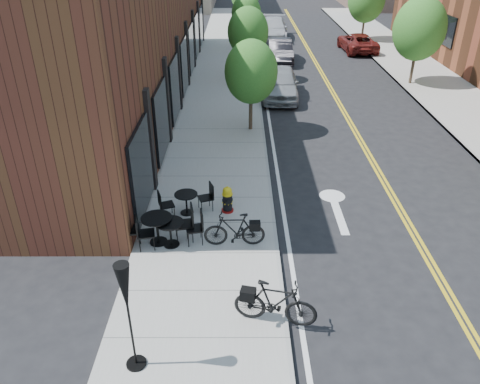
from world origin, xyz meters
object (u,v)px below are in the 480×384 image
object	(u,v)px
patio_umbrella	(126,296)
parked_car_far	(357,42)
bicycle_right	(275,303)
bistro_set_c	(186,201)
parked_car_c	(273,29)
fire_hydrant	(227,200)
parked_car_b	(280,51)
parked_car_a	(280,83)
bistro_set_b	(157,226)
bistro_set_a	(170,230)
bicycle_left	(234,230)

from	to	relation	value
patio_umbrella	parked_car_far	distance (m)	30.03
patio_umbrella	parked_car_far	bearing A→B (deg)	69.43
bicycle_right	bistro_set_c	distance (m)	5.16
parked_car_c	fire_hydrant	bearing A→B (deg)	-91.85
bistro_set_c	parked_car_c	distance (m)	26.99
bistro_set_c	parked_car_b	size ratio (longest dim) A/B	0.38
fire_hydrant	parked_car_far	distance (m)	23.94
fire_hydrant	parked_car_b	xyz separation A→B (m)	(3.05, 19.22, 0.19)
parked_car_a	parked_car_far	size ratio (longest dim) A/B	0.98
parked_car_c	bicycle_right	bearing A→B (deg)	-88.78
bistro_set_b	patio_umbrella	bearing A→B (deg)	-98.63
bistro_set_c	parked_car_a	xyz separation A→B (m)	(3.73, 11.69, 0.21)
bistro_set_a	bicycle_right	bearing A→B (deg)	-58.42
bistro_set_c	bicycle_left	bearing A→B (deg)	-68.54
bicycle_left	bistro_set_a	size ratio (longest dim) A/B	0.92
patio_umbrella	parked_car_far	world-z (taller)	patio_umbrella
bicycle_right	patio_umbrella	bearing A→B (deg)	124.67
bicycle_right	bistro_set_a	bearing A→B (deg)	54.91
fire_hydrant	bistro_set_c	distance (m)	1.25
parked_car_a	bicycle_right	bearing A→B (deg)	-91.28
parked_car_far	parked_car_c	bearing A→B (deg)	-39.16
bicycle_left	patio_umbrella	size ratio (longest dim) A/B	0.67
bicycle_left	patio_umbrella	world-z (taller)	patio_umbrella
bistro_set_a	fire_hydrant	bearing A→B (deg)	38.95
bistro_set_a	parked_car_a	bearing A→B (deg)	62.59
bistro_set_b	parked_car_c	bearing A→B (deg)	68.94
bicycle_right	parked_car_b	xyz separation A→B (m)	(1.90, 23.92, 0.04)
bicycle_right	parked_car_c	distance (m)	31.27
fire_hydrant	parked_car_a	size ratio (longest dim) A/B	0.19
parked_car_far	bicycle_right	bearing A→B (deg)	71.29
bistro_set_a	parked_car_far	bearing A→B (deg)	55.93
bicycle_left	bistro_set_a	world-z (taller)	bicycle_left
bistro_set_b	parked_car_a	xyz separation A→B (m)	(4.37, 13.23, 0.12)
bistro_set_b	bistro_set_c	size ratio (longest dim) A/B	1.21
bistro_set_b	parked_car_c	distance (m)	28.61
parked_car_a	parked_car_far	world-z (taller)	parked_car_a
fire_hydrant	parked_car_a	xyz separation A→B (m)	(2.49, 11.56, 0.25)
bicycle_right	parked_car_a	size ratio (longest dim) A/B	0.41
bistro_set_a	bistro_set_b	distance (m)	0.39
parked_car_a	parked_car_c	size ratio (longest dim) A/B	0.82
bicycle_right	bistro_set_a	distance (m)	3.95
bicycle_left	bistro_set_b	distance (m)	2.12
bicycle_left	bistro_set_b	world-z (taller)	bistro_set_b
fire_hydrant	parked_car_far	bearing A→B (deg)	55.14
fire_hydrant	bicycle_left	size ratio (longest dim) A/B	0.51
parked_car_far	parked_car_a	bearing A→B (deg)	56.46
bicycle_right	parked_car_a	world-z (taller)	parked_car_a
bicycle_right	parked_car_far	size ratio (longest dim) A/B	0.40
parked_car_c	patio_umbrella	bearing A→B (deg)	-93.63
parked_car_a	parked_car_b	distance (m)	7.68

